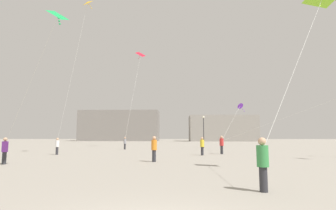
{
  "coord_description": "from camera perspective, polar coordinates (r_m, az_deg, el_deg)",
  "views": [
    {
      "loc": [
        0.55,
        -5.19,
        1.82
      ],
      "look_at": [
        0.0,
        19.91,
        4.66
      ],
      "focal_mm": 29.14,
      "sensor_mm": 36.0,
      "label": 1
    }
  ],
  "objects": [
    {
      "name": "person_in_white",
      "position": [
        28.83,
        -22.17,
        -7.84
      ],
      "size": [
        0.35,
        0.35,
        1.62
      ],
      "rotation": [
        0.0,
        0.0,
        4.02
      ],
      "color": "#2D2D33",
      "rests_on": "ground_plane"
    },
    {
      "name": "kite_emerald_delta",
      "position": [
        16.62,
        -22.24,
        16.32
      ],
      "size": [
        5.22,
        4.22,
        7.29
      ],
      "color": "green"
    },
    {
      "name": "person_in_yellow",
      "position": [
        26.13,
        7.16,
        -8.35
      ],
      "size": [
        0.37,
        0.37,
        1.71
      ],
      "rotation": [
        0.0,
        0.0,
        1.39
      ],
      "color": "#2D2D33",
      "rests_on": "ground_plane"
    },
    {
      "name": "person_in_orange",
      "position": [
        19.48,
        -2.93,
        -8.9
      ],
      "size": [
        0.39,
        0.39,
        1.8
      ],
      "rotation": [
        0.0,
        0.0,
        4.53
      ],
      "color": "#2D2D33",
      "rests_on": "ground_plane"
    },
    {
      "name": "kite_crimson_delta",
      "position": [
        44.75,
        -5.79,
        10.24
      ],
      "size": [
        2.09,
        6.62,
        14.01
      ],
      "color": "red"
    },
    {
      "name": "building_left_hall",
      "position": [
        100.36,
        -10.0,
        -4.33
      ],
      "size": [
        28.12,
        10.92,
        10.75
      ],
      "color": "gray",
      "rests_on": "ground_plane"
    },
    {
      "name": "person_in_grey",
      "position": [
        37.45,
        -9.01,
        -7.78
      ],
      "size": [
        0.36,
        0.36,
        1.65
      ],
      "rotation": [
        0.0,
        0.0,
        5.78
      ],
      "color": "#2D2D33",
      "rests_on": "ground_plane"
    },
    {
      "name": "person_in_green",
      "position": [
        9.69,
        19.21,
        -11.15
      ],
      "size": [
        0.39,
        0.39,
        1.77
      ],
      "rotation": [
        0.0,
        0.0,
        3.6
      ],
      "color": "#2D2D33",
      "rests_on": "ground_plane"
    },
    {
      "name": "kite_amber_diamond",
      "position": [
        30.23,
        -16.49,
        19.67
      ],
      "size": [
        3.52,
        1.53,
        14.25
      ],
      "color": "yellow"
    },
    {
      "name": "kite_violet_diamond",
      "position": [
        32.12,
        14.84,
        -0.3
      ],
      "size": [
        3.26,
        3.8,
        4.26
      ],
      "color": "purple"
    },
    {
      "name": "building_centre_hall",
      "position": [
        94.74,
        11.3,
        -4.83
      ],
      "size": [
        22.34,
        10.35,
        8.59
      ],
      "color": "gray",
      "rests_on": "ground_plane"
    },
    {
      "name": "person_in_red",
      "position": [
        28.11,
        11.15,
        -8.01
      ],
      "size": [
        0.4,
        0.4,
        1.82
      ],
      "rotation": [
        0.0,
        0.0,
        4.4
      ],
      "color": "#2D2D33",
      "rests_on": "ground_plane"
    },
    {
      "name": "lamppost_west",
      "position": [
        42.33,
        7.45,
        -4.42
      ],
      "size": [
        0.36,
        0.36,
        4.88
      ],
      "color": "#2D2D30",
      "rests_on": "ground_plane"
    },
    {
      "name": "person_in_purple",
      "position": [
        20.71,
        -30.97,
        -7.98
      ],
      "size": [
        0.37,
        0.37,
        1.72
      ],
      "rotation": [
        0.0,
        0.0,
        1.23
      ],
      "color": "#2D2D33",
      "rests_on": "ground_plane"
    }
  ]
}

